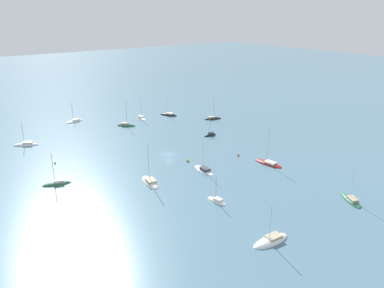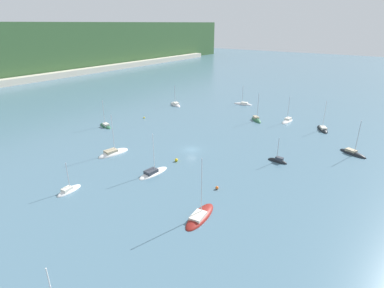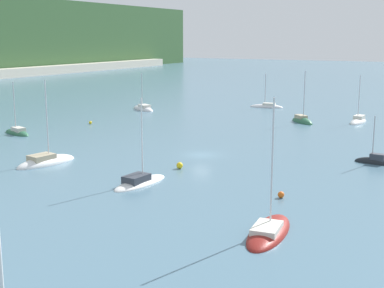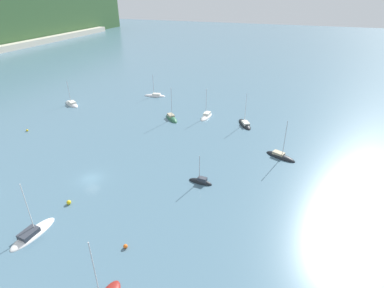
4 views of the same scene
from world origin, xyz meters
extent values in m
plane|color=slate|center=(0.00, 0.00, 0.00)|extent=(600.00, 600.00, 0.00)
ellipsoid|color=#2D6647|center=(-0.50, 33.91, 0.00)|extent=(3.90, 7.15, 1.55)
cube|color=beige|center=(-0.65, 33.38, 0.80)|extent=(2.08, 2.77, 0.74)
cylinder|color=#B2B2B7|center=(-0.41, 34.23, 4.46)|extent=(0.14, 0.14, 8.07)
ellipsoid|color=white|center=(-13.74, 14.77, 0.00)|extent=(8.84, 4.32, 1.91)
cube|color=tan|center=(-14.41, 14.88, 0.90)|extent=(3.35, 2.56, 0.74)
cylinder|color=silver|center=(-13.32, 14.70, 5.45)|extent=(0.14, 0.14, 9.86)
ellipsoid|color=silver|center=(34.16, 32.46, 0.00)|extent=(6.19, 8.19, 1.77)
cube|color=silver|center=(33.85, 31.91, 0.85)|extent=(2.99, 3.38, 0.72)
cylinder|color=#B2B2B7|center=(34.36, 32.81, 4.16)|extent=(0.14, 0.14, 7.35)
ellipsoid|color=black|center=(36.89, -24.29, 0.00)|extent=(7.72, 5.78, 1.81)
cube|color=beige|center=(36.36, -24.59, 0.83)|extent=(3.17, 2.77, 0.65)
cylinder|color=silver|center=(37.22, -24.10, 4.80)|extent=(0.14, 0.14, 8.61)
ellipsoid|color=white|center=(38.65, -12.48, 0.00)|extent=(7.21, 2.75, 1.63)
cube|color=silver|center=(39.21, -12.52, 0.87)|extent=(2.65, 1.76, 0.84)
cylinder|color=silver|center=(38.30, -12.46, 4.60)|extent=(0.14, 0.14, 8.30)
ellipsoid|color=silver|center=(50.99, 10.33, 0.00)|extent=(3.64, 7.80, 1.47)
cube|color=silver|center=(51.10, 9.74, 0.71)|extent=(2.09, 2.95, 0.60)
cylinder|color=#B2B2B7|center=(50.92, 10.70, 4.00)|extent=(0.14, 0.14, 7.19)
ellipsoid|color=maroon|center=(-23.20, -18.41, 0.00)|extent=(9.19, 3.93, 1.45)
cube|color=silver|center=(-23.90, -18.49, 0.66)|extent=(3.43, 2.38, 0.52)
cylinder|color=silver|center=(-22.75, -18.35, 5.69)|extent=(0.14, 0.14, 10.58)
ellipsoid|color=#2D6647|center=(33.88, -3.33, 0.00)|extent=(6.50, 6.39, 1.98)
cube|color=tan|center=(34.28, -2.94, 0.92)|extent=(2.84, 2.82, 0.76)
cylinder|color=#B2B2B7|center=(33.63, -3.57, 5.03)|extent=(0.14, 0.14, 8.97)
ellipsoid|color=black|center=(6.14, -21.25, 0.00)|extent=(1.82, 4.95, 1.51)
cube|color=#333842|center=(6.11, -21.64, 0.85)|extent=(1.15, 1.82, 0.86)
cylinder|color=#B2B2B7|center=(6.16, -21.01, 3.21)|extent=(0.14, 0.14, 5.59)
ellipsoid|color=white|center=(-15.84, -0.88, 0.00)|extent=(8.21, 3.30, 1.10)
cube|color=#333842|center=(-16.48, -0.82, 0.70)|extent=(3.03, 2.08, 0.80)
cylinder|color=silver|center=(-15.44, -0.91, 4.78)|extent=(0.14, 0.14, 8.96)
ellipsoid|color=black|center=(21.65, -35.33, 0.00)|extent=(4.76, 7.33, 1.65)
cube|color=tan|center=(21.87, -34.82, 0.78)|extent=(2.38, 2.93, 0.66)
cylinder|color=#B2B2B7|center=(21.51, -35.66, 4.76)|extent=(0.14, 0.14, 8.61)
ellipsoid|color=white|center=(-31.27, 7.66, 0.00)|extent=(5.64, 2.42, 1.36)
cube|color=silver|center=(-31.70, 7.61, 0.68)|extent=(2.09, 1.51, 0.61)
cylinder|color=#B2B2B7|center=(-31.00, 7.68, 3.26)|extent=(0.14, 0.14, 5.77)
sphere|color=yellow|center=(-7.99, -1.24, 0.39)|extent=(0.79, 0.79, 0.79)
sphere|color=orange|center=(-13.49, -15.99, 0.33)|extent=(0.65, 0.65, 0.65)
sphere|color=yellow|center=(13.23, 29.88, 0.28)|extent=(0.56, 0.56, 0.56)
camera|label=1|loc=(-88.42, 57.46, 41.21)|focal=35.00mm
camera|label=2|loc=(-59.24, -42.36, 31.16)|focal=28.00mm
camera|label=3|loc=(-62.05, -32.70, 15.57)|focal=50.00mm
camera|label=4|loc=(-40.43, -35.97, 34.31)|focal=28.00mm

